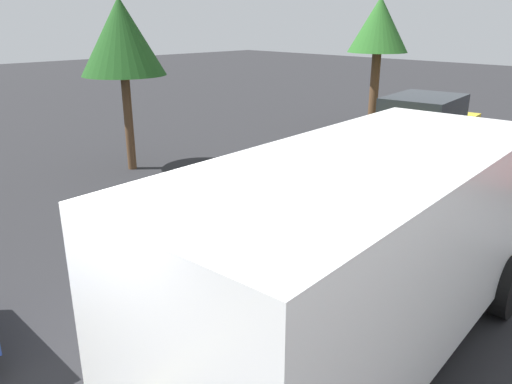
# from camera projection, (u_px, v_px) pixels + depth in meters

# --- Properties ---
(lane_marking_centre) EXTENTS (28.00, 0.16, 0.01)m
(lane_marking_centre) POSITION_uv_depth(u_px,v_px,m) (318.00, 302.00, 6.33)
(lane_marking_centre) COLOR #E0D14C
(white_van) EXTENTS (5.35, 2.61, 2.20)m
(white_van) POSITION_uv_depth(u_px,v_px,m) (363.00, 242.00, 5.04)
(white_van) COLOR white
(white_van) RESTS_ON ground_plane
(car_yellow_approaching) EXTENTS (4.78, 2.52, 1.58)m
(car_yellow_approaching) POSITION_uv_depth(u_px,v_px,m) (419.00, 128.00, 12.58)
(car_yellow_approaching) COLOR gold
(car_yellow_approaching) RESTS_ON ground_plane
(tree_centre_verge) EXTENTS (1.85, 1.85, 4.07)m
(tree_centre_verge) POSITION_uv_depth(u_px,v_px,m) (379.00, 27.00, 15.25)
(tree_centre_verge) COLOR #513823
(tree_centre_verge) RESTS_ON ground_plane
(tree_right_verge) EXTENTS (1.89, 1.89, 3.88)m
(tree_right_verge) POSITION_uv_depth(u_px,v_px,m) (122.00, 38.00, 11.00)
(tree_right_verge) COLOR #513823
(tree_right_verge) RESTS_ON ground_plane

